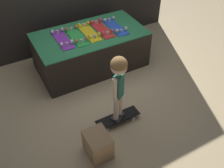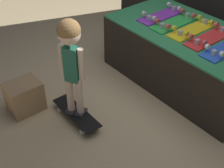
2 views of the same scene
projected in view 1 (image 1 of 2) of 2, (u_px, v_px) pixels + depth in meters
The scene contains 10 objects.
ground_plane at pixel (106, 83), 4.38m from camera, with size 16.00×16.00×0.00m, color tan.
display_rack at pixel (91, 50), 4.54m from camera, with size 1.84×0.99×0.66m.
skateboard_purple_on_rack at pixel (62, 39), 4.16m from camera, with size 0.20×0.64×0.09m.
skateboard_green_on_rack at pixel (76, 36), 4.22m from camera, with size 0.20×0.64×0.09m.
skateboard_yellow_on_rack at pixel (89, 32), 4.32m from camera, with size 0.20×0.64×0.09m.
skateboard_red_on_rack at pixel (102, 29), 4.40m from camera, with size 0.20×0.64×0.09m.
skateboard_blue_on_rack at pixel (115, 26), 4.46m from camera, with size 0.20×0.64×0.09m.
skateboard_on_floor at pixel (118, 118), 3.71m from camera, with size 0.64×0.19×0.09m.
child at pixel (119, 78), 3.22m from camera, with size 0.23×0.21×1.03m.
storage_box at pixel (98, 144), 3.26m from camera, with size 0.28×0.35×0.33m.
Camera 1 is at (-1.50, -2.94, 2.89)m, focal length 42.00 mm.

